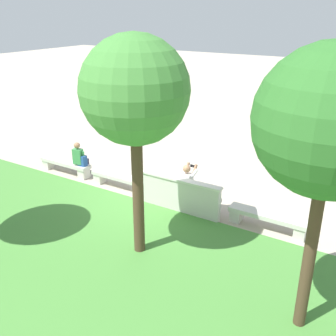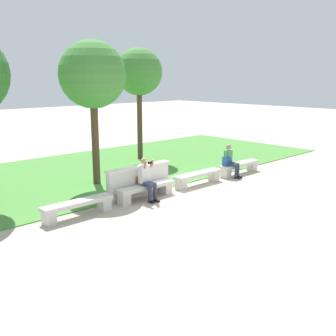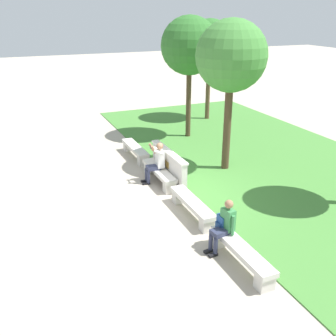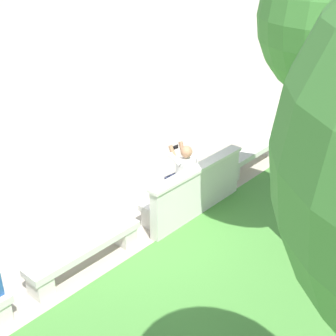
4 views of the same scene
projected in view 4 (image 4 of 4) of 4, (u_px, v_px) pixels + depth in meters
The scene contains 6 objects.
ground_plane at pixel (140, 234), 8.33m from camera, with size 80.00×80.00×0.00m, color #B2A593.
bench_main at pixel (252, 154), 10.62m from camera, with size 2.07×0.40×0.45m.
bench_near at pixel (183, 194), 9.01m from camera, with size 2.07×0.40×0.45m.
bench_mid at pixel (85, 251), 7.39m from camera, with size 2.07×0.40×0.45m.
backrest_wall_with_plaque at pixel (198, 190), 8.71m from camera, with size 2.46×0.24×1.01m.
person_photographer at pixel (182, 172), 8.87m from camera, with size 0.50×0.75×1.32m.
Camera 4 is at (4.82, 4.97, 4.81)m, focal length 50.00 mm.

